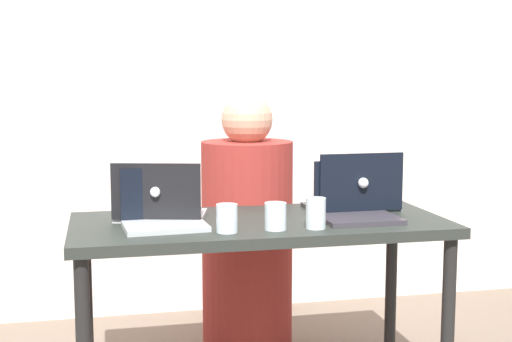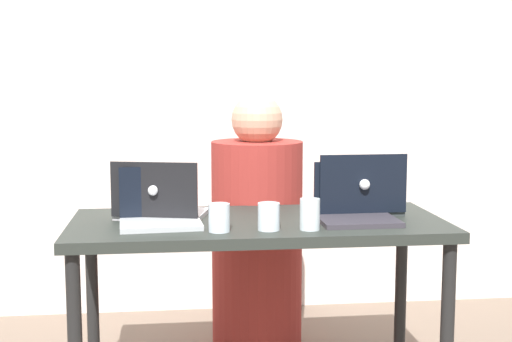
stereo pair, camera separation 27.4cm
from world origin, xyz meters
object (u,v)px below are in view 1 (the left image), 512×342
object	(u,v)px
laptop_back_right	(354,199)
person_at_center	(247,239)
water_glass_center	(276,218)
laptop_back_left	(160,207)
water_glass_left	(227,220)
laptop_front_right	(356,207)
laptop_front_left	(163,214)
water_glass_right	(316,215)

from	to	relation	value
laptop_back_right	person_at_center	bearing A→B (deg)	-51.62
water_glass_center	laptop_back_left	bearing A→B (deg)	145.90
laptop_back_right	water_glass_left	xyz separation A→B (m)	(-0.57, -0.27, -0.01)
laptop_back_left	water_glass_center	xyz separation A→B (m)	(0.39, -0.26, -0.01)
laptop_back_right	water_glass_left	distance (m)	0.63
laptop_front_right	laptop_front_left	size ratio (longest dim) A/B	0.95
laptop_front_left	laptop_front_right	bearing A→B (deg)	-5.35
person_at_center	water_glass_center	world-z (taller)	person_at_center
laptop_back_left	water_glass_right	distance (m)	0.60
laptop_front_right	water_glass_left	bearing A→B (deg)	-167.20
person_at_center	laptop_front_left	bearing A→B (deg)	69.35
laptop_back_left	water_glass_center	world-z (taller)	laptop_back_left
laptop_back_right	water_glass_center	xyz separation A→B (m)	(-0.39, -0.26, -0.01)
laptop_front_left	water_glass_left	xyz separation A→B (m)	(0.21, -0.14, -0.00)
laptop_front_left	water_glass_left	distance (m)	0.25
water_glass_right	laptop_front_left	bearing A→B (deg)	164.51
person_at_center	laptop_back_right	xyz separation A→B (m)	(0.35, -0.43, 0.24)
laptop_front_right	water_glass_center	world-z (taller)	laptop_front_right
water_glass_left	laptop_back_right	bearing A→B (deg)	25.45
laptop_back_left	person_at_center	bearing A→B (deg)	-120.74
person_at_center	water_glass_center	size ratio (longest dim) A/B	12.10
laptop_front_right	water_glass_right	distance (m)	0.24
laptop_front_right	laptop_front_left	bearing A→B (deg)	177.97
laptop_back_left	water_glass_right	size ratio (longest dim) A/B	3.41
person_at_center	laptop_back_left	size ratio (longest dim) A/B	3.10
water_glass_right	water_glass_center	bearing A→B (deg)	175.79
laptop_front_right	person_at_center	bearing A→B (deg)	117.56
water_glass_left	laptop_front_left	bearing A→B (deg)	145.72
laptop_back_left	laptop_front_left	distance (m)	0.13
laptop_front_left	water_glass_center	bearing A→B (deg)	-23.65
laptop_back_left	laptop_front_right	size ratio (longest dim) A/B	1.30
laptop_front_right	water_glass_center	xyz separation A→B (m)	(-0.35, -0.12, -0.01)
laptop_front_right	water_glass_left	size ratio (longest dim) A/B	2.94
laptop_back_left	water_glass_left	world-z (taller)	laptop_back_left
laptop_front_right	laptop_front_left	xyz separation A→B (m)	(-0.73, 0.02, -0.00)
water_glass_center	water_glass_left	bearing A→B (deg)	-178.14
person_at_center	water_glass_left	world-z (taller)	person_at_center
person_at_center	water_glass_center	distance (m)	0.73
water_glass_left	water_glass_right	xyz separation A→B (m)	(0.32, -0.01, 0.01)
laptop_back_left	laptop_front_left	xyz separation A→B (m)	(0.00, -0.13, -0.00)
water_glass_left	water_glass_center	size ratio (longest dim) A/B	1.02
water_glass_right	person_at_center	bearing A→B (deg)	98.65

